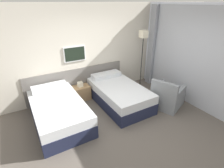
# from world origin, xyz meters

# --- Properties ---
(ground_plane) EXTENTS (16.00, 16.00, 0.00)m
(ground_plane) POSITION_xyz_m (0.00, 0.00, 0.00)
(ground_plane) COLOR #5B544C
(wall_headboard) EXTENTS (10.00, 0.10, 2.70)m
(wall_headboard) POSITION_xyz_m (-0.03, 2.10, 1.29)
(wall_headboard) COLOR beige
(wall_headboard) RESTS_ON ground_plane
(wall_window) EXTENTS (0.21, 4.57, 2.70)m
(wall_window) POSITION_xyz_m (2.24, -0.11, 1.34)
(wall_window) COLOR white
(wall_window) RESTS_ON ground_plane
(bed_near_door) EXTENTS (1.14, 2.00, 0.69)m
(bed_near_door) POSITION_xyz_m (-1.31, 1.05, 0.29)
(bed_near_door) COLOR #1E233D
(bed_near_door) RESTS_ON ground_plane
(bed_near_window) EXTENTS (1.14, 2.00, 0.69)m
(bed_near_window) POSITION_xyz_m (0.42, 1.05, 0.29)
(bed_near_window) COLOR #1E233D
(bed_near_window) RESTS_ON ground_plane
(nightstand) EXTENTS (0.52, 0.37, 0.57)m
(nightstand) POSITION_xyz_m (-0.45, 1.81, 0.22)
(nightstand) COLOR #9E7A51
(nightstand) RESTS_ON ground_plane
(floor_lamp) EXTENTS (0.24, 0.24, 1.92)m
(floor_lamp) POSITION_xyz_m (1.61, 1.55, 1.56)
(floor_lamp) COLOR black
(floor_lamp) RESTS_ON ground_plane
(armchair) EXTENTS (1.04, 0.97, 0.86)m
(armchair) POSITION_xyz_m (1.51, 0.23, 0.28)
(armchair) COLOR gray
(armchair) RESTS_ON ground_plane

